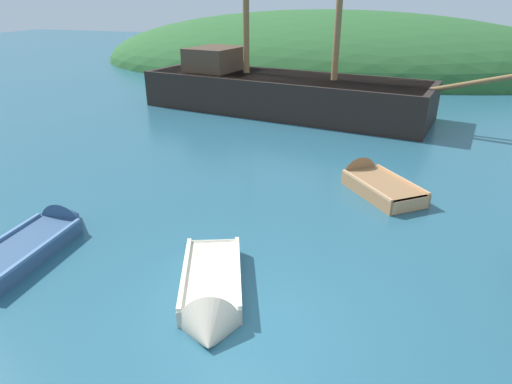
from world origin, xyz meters
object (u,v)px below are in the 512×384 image
object	(u,v)px
sailing_ship	(280,98)
rowboat_center	(39,241)
rowboat_outer_right	(372,184)
rowboat_portside	(211,297)

from	to	relation	value
sailing_ship	rowboat_center	xyz separation A→B (m)	(-1.71, -13.74, -0.52)
rowboat_center	rowboat_outer_right	xyz separation A→B (m)	(6.72, 5.57, 0.03)
sailing_ship	rowboat_portside	size ratio (longest dim) A/B	5.23
sailing_ship	rowboat_portside	world-z (taller)	sailing_ship
rowboat_outer_right	sailing_ship	bearing A→B (deg)	-7.88
sailing_ship	rowboat_portside	xyz separation A→B (m)	(2.70, -14.35, -0.52)
sailing_ship	rowboat_center	bearing A→B (deg)	-87.76
rowboat_portside	sailing_ship	bearing A→B (deg)	168.79
rowboat_portside	rowboat_center	distance (m)	4.45
sailing_ship	rowboat_center	world-z (taller)	sailing_ship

